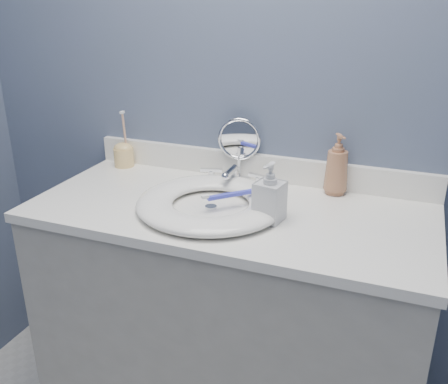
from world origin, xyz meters
The scene contains 12 objects.
back_wall centered at (0.00, 1.25, 1.20)m, with size 2.20×0.02×2.40m, color #4E5875.
vanity_cabinet centered at (0.00, 0.97, 0.42)m, with size 1.20×0.55×0.85m, color #ABA69C.
countertop centered at (0.00, 0.97, 0.86)m, with size 1.22×0.57×0.03m, color white.
backsplash centered at (0.00, 1.24, 0.93)m, with size 1.22×0.02×0.09m, color white.
basin centered at (-0.05, 0.94, 0.90)m, with size 0.45×0.45×0.04m, color white, non-canonical shape.
drain centered at (-0.05, 0.94, 0.88)m, with size 0.04×0.04×0.01m, color silver.
faucet centered at (-0.05, 1.14, 0.91)m, with size 0.25×0.13×0.07m.
makeup_mirror centered at (-0.06, 1.21, 1.00)m, with size 0.15×0.08×0.22m.
soap_bottle_amber centered at (0.28, 1.20, 0.98)m, with size 0.08×0.08×0.20m, color #A36B49.
soap_bottle_clear centered at (0.14, 0.93, 0.97)m, with size 0.08×0.08×0.17m, color silver.
toothbrush_holder centered at (-0.50, 1.19, 0.93)m, with size 0.07×0.07×0.21m.
toothbrush_lying centered at (0.00, 0.96, 0.92)m, with size 0.13×0.13×0.02m.
Camera 1 is at (0.49, -0.33, 1.50)m, focal length 40.00 mm.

